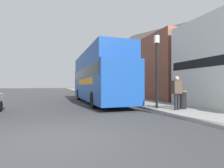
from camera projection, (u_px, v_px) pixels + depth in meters
ground_plane at (53, 96)px, 24.47m from camera, size 144.00×144.00×0.00m
sidewalk at (105, 95)px, 23.84m from camera, size 3.16×108.00×0.14m
brick_terrace_rear at (133, 65)px, 26.13m from camera, size 6.00×24.68×8.96m
tour_bus at (98, 80)px, 14.58m from camera, size 2.54×10.92×4.11m
parked_car_ahead_of_bus at (86, 91)px, 22.85m from camera, size 1.94×4.29×1.45m
pedestrian_second at (177, 90)px, 9.29m from camera, size 0.47×0.26×1.81m
lamp_post_nearest at (157, 55)px, 10.09m from camera, size 0.35×0.35×4.43m
lamp_post_second at (109, 66)px, 19.10m from camera, size 0.35×0.35×5.05m
litter_bin at (182, 99)px, 9.79m from camera, size 0.48×0.48×1.02m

